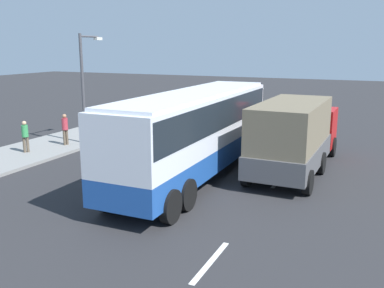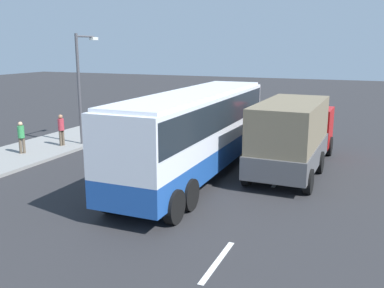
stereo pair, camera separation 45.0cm
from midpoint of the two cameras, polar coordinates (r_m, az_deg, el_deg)
name	(u,v)px [view 2 (the right image)]	position (r m, az deg, el deg)	size (l,w,h in m)	color
ground_plane	(184,185)	(17.27, -1.87, -5.47)	(120.00, 120.00, 0.00)	#28282B
sidewalk_curb	(4,160)	(22.76, -24.16, -1.91)	(80.00, 4.00, 0.15)	gray
lane_centreline	(227,249)	(12.15, 3.57, -13.67)	(26.66, 0.16, 0.01)	white
coach_bus	(195,126)	(17.59, -0.30, 2.42)	(11.59, 2.67, 3.63)	#1E4C9E
cargo_truck	(293,133)	(19.40, 12.62, 1.41)	(8.23, 2.79, 3.16)	red
pedestrian_near_curb	(61,128)	(24.31, -17.43, 2.06)	(0.32, 0.32, 1.69)	brown
pedestrian_at_crossing	(21,135)	(23.22, -22.17, 1.07)	(0.32, 0.32, 1.61)	brown
street_lamp	(81,80)	(24.36, -14.96, 8.18)	(1.89, 0.24, 5.93)	#47474C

